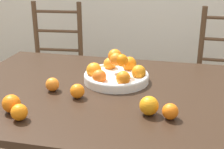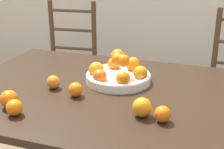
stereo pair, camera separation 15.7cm
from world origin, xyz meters
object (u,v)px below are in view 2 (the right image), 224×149
(orange_loose_2, at_px, (76,90))
(orange_loose_5, at_px, (163,114))
(fruit_bowl, at_px, (118,74))
(orange_loose_4, at_px, (14,108))
(orange_loose_0, at_px, (142,107))
(orange_loose_1, at_px, (53,82))
(orange_loose_3, at_px, (9,99))
(chair_left, at_px, (69,70))

(orange_loose_2, bearing_deg, orange_loose_5, -14.27)
(fruit_bowl, distance_m, orange_loose_2, 0.29)
(orange_loose_2, xyz_separation_m, orange_loose_4, (-0.16, -0.26, 0.00))
(orange_loose_2, relative_size, orange_loose_4, 1.00)
(fruit_bowl, xyz_separation_m, orange_loose_2, (-0.14, -0.25, -0.01))
(orange_loose_0, height_order, orange_loose_4, orange_loose_0)
(orange_loose_1, height_order, orange_loose_4, orange_loose_4)
(orange_loose_4, bearing_deg, orange_loose_1, 87.42)
(orange_loose_3, bearing_deg, chair_left, 104.48)
(orange_loose_1, bearing_deg, orange_loose_3, -107.67)
(orange_loose_4, bearing_deg, orange_loose_2, 57.81)
(fruit_bowl, distance_m, orange_loose_0, 0.41)
(orange_loose_0, relative_size, orange_loose_1, 1.21)
(chair_left, bearing_deg, orange_loose_0, -56.08)
(orange_loose_0, bearing_deg, orange_loose_4, -162.21)
(orange_loose_5, bearing_deg, orange_loose_1, 164.44)
(orange_loose_3, bearing_deg, orange_loose_2, 41.36)
(orange_loose_0, distance_m, orange_loose_4, 0.54)
(orange_loose_4, xyz_separation_m, chair_left, (-0.37, 1.24, -0.30))
(fruit_bowl, distance_m, orange_loose_3, 0.58)
(fruit_bowl, bearing_deg, orange_loose_3, -128.87)
(fruit_bowl, bearing_deg, orange_loose_5, -49.81)
(orange_loose_0, relative_size, orange_loose_5, 1.22)
(orange_loose_3, bearing_deg, orange_loose_4, -40.04)
(orange_loose_5, distance_m, chair_left, 1.49)
(orange_loose_0, relative_size, orange_loose_4, 1.19)
(fruit_bowl, xyz_separation_m, orange_loose_5, (0.31, -0.36, -0.01))
(orange_loose_2, bearing_deg, orange_loose_4, -122.19)
(chair_left, bearing_deg, orange_loose_2, -66.99)
(orange_loose_0, height_order, orange_loose_2, orange_loose_0)
(fruit_bowl, height_order, orange_loose_1, fruit_bowl)
(fruit_bowl, xyz_separation_m, orange_loose_4, (-0.30, -0.51, -0.01))
(orange_loose_2, relative_size, chair_left, 0.07)
(orange_loose_3, height_order, orange_loose_5, orange_loose_3)
(orange_loose_2, bearing_deg, orange_loose_3, -138.64)
(orange_loose_0, xyz_separation_m, orange_loose_2, (-0.35, 0.09, -0.01))
(orange_loose_5, bearing_deg, orange_loose_0, 168.45)
(orange_loose_4, relative_size, orange_loose_5, 1.03)
(orange_loose_1, xyz_separation_m, orange_loose_5, (0.59, -0.16, -0.00))
(fruit_bowl, xyz_separation_m, orange_loose_3, (-0.37, -0.45, -0.00))
(orange_loose_3, distance_m, chair_left, 1.26)
(fruit_bowl, relative_size, orange_loose_4, 4.99)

